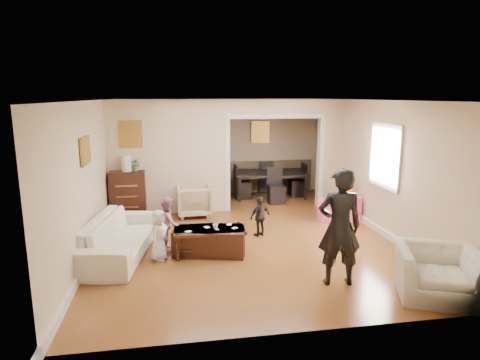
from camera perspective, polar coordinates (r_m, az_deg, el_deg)
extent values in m
plane|color=brown|center=(8.18, 0.23, -7.50)|extent=(7.00, 7.00, 0.00)
cube|color=beige|center=(9.52, -9.79, 3.12)|extent=(2.75, 0.18, 2.60)
cube|color=beige|center=(10.24, 12.32, 3.61)|extent=(0.55, 0.18, 2.60)
cube|color=beige|center=(9.72, 4.94, 10.08)|extent=(2.22, 0.18, 0.35)
cube|color=white|center=(8.34, 19.58, 3.16)|extent=(0.03, 0.95, 1.10)
cube|color=brown|center=(9.40, -14.97, 6.17)|extent=(0.45, 0.03, 0.55)
cube|color=brown|center=(7.22, -20.68, 3.86)|extent=(0.03, 0.55, 0.40)
cube|color=brown|center=(11.36, 2.83, 6.66)|extent=(0.45, 0.03, 0.55)
imported|color=white|center=(7.33, -16.43, -7.55)|extent=(1.25, 2.39, 0.67)
imported|color=tan|center=(9.37, -6.43, -2.87)|extent=(0.76, 0.78, 0.69)
imported|color=white|center=(6.26, 25.75, -11.57)|extent=(1.31, 1.23, 0.68)
cube|color=black|center=(9.49, -15.27, -1.93)|extent=(0.76, 0.43, 1.05)
cylinder|color=beige|center=(9.36, -15.50, 2.27)|extent=(0.22, 0.22, 0.36)
imported|color=#3F7534|center=(9.34, -14.27, 2.14)|extent=(0.27, 0.24, 0.30)
cube|color=#391C12|center=(7.17, -4.24, -8.41)|extent=(1.32, 0.86, 0.45)
imported|color=silver|center=(7.05, -3.43, -6.46)|extent=(0.11, 0.11, 0.08)
cube|color=#FF4389|center=(9.34, 14.19, -3.67)|extent=(0.58, 0.58, 0.55)
cube|color=yellow|center=(9.37, 14.75, -0.97)|extent=(0.20, 0.07, 0.30)
cylinder|color=#25A0BD|center=(9.18, 13.83, -1.90)|extent=(0.08, 0.08, 0.08)
cube|color=red|center=(9.32, 13.31, -1.75)|extent=(0.10, 0.08, 0.05)
imported|color=beige|center=(9.18, 14.86, -2.04)|extent=(0.21, 0.21, 0.05)
imported|color=black|center=(11.04, 4.22, -0.66)|extent=(1.98, 1.18, 0.68)
imported|color=black|center=(6.02, 13.66, -6.38)|extent=(0.67, 0.49, 1.71)
imported|color=silver|center=(6.95, -11.22, -7.52)|extent=(0.42, 0.49, 0.86)
imported|color=#C87D86|center=(7.35, -9.96, -5.98)|extent=(0.42, 0.51, 0.96)
imported|color=black|center=(7.98, 2.80, -5.08)|extent=(0.49, 0.38, 0.78)
cube|color=white|center=(7.03, -3.24, -6.84)|extent=(0.09, 0.09, 0.00)
cube|color=white|center=(7.28, -1.50, -6.19)|extent=(0.11, 0.12, 0.00)
cube|color=white|center=(7.08, -0.74, -6.69)|extent=(0.12, 0.12, 0.00)
cube|color=white|center=(6.96, -7.21, -7.11)|extent=(0.12, 0.11, 0.00)
cube|color=white|center=(7.15, -4.63, -6.55)|extent=(0.11, 0.13, 0.00)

